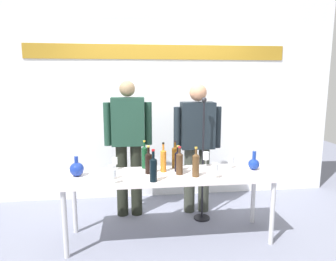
# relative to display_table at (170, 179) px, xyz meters

# --- Properties ---
(ground_plane) EXTENTS (10.00, 10.00, 0.00)m
(ground_plane) POSITION_rel_display_table_xyz_m (0.00, 0.00, -0.67)
(ground_plane) COLOR slate
(back_wall) EXTENTS (5.16, 0.11, 3.00)m
(back_wall) POSITION_rel_display_table_xyz_m (0.00, 1.30, 0.83)
(back_wall) COLOR white
(back_wall) RESTS_ON ground
(display_table) EXTENTS (2.21, 0.60, 0.73)m
(display_table) POSITION_rel_display_table_xyz_m (0.00, 0.00, 0.00)
(display_table) COLOR white
(display_table) RESTS_ON ground
(decanter_blue_left) EXTENTS (0.14, 0.14, 0.21)m
(decanter_blue_left) POSITION_rel_display_table_xyz_m (-0.96, 0.04, 0.14)
(decanter_blue_left) COLOR navy
(decanter_blue_left) RESTS_ON display_table
(decanter_blue_right) EXTENTS (0.12, 0.12, 0.21)m
(decanter_blue_right) POSITION_rel_display_table_xyz_m (0.94, 0.04, 0.13)
(decanter_blue_right) COLOR navy
(decanter_blue_right) RESTS_ON display_table
(presenter_left) EXTENTS (0.59, 0.22, 1.70)m
(presenter_left) POSITION_rel_display_table_xyz_m (-0.44, 0.65, 0.30)
(presenter_left) COLOR black
(presenter_left) RESTS_ON ground
(presenter_right) EXTENTS (0.61, 0.22, 1.67)m
(presenter_right) POSITION_rel_display_table_xyz_m (0.44, 0.65, 0.29)
(presenter_right) COLOR #363A31
(presenter_right) RESTS_ON ground
(wine_bottle_0) EXTENTS (0.07, 0.07, 0.30)m
(wine_bottle_0) POSITION_rel_display_table_xyz_m (0.10, -0.03, 0.19)
(wine_bottle_0) COLOR #432C19
(wine_bottle_0) RESTS_ON display_table
(wine_bottle_1) EXTENTS (0.07, 0.07, 0.31)m
(wine_bottle_1) POSITION_rel_display_table_xyz_m (0.26, -0.12, 0.19)
(wine_bottle_1) COLOR #51361D
(wine_bottle_1) RESTS_ON display_table
(wine_bottle_2) EXTENTS (0.06, 0.06, 0.32)m
(wine_bottle_2) POSITION_rel_display_table_xyz_m (-0.25, 0.24, 0.20)
(wine_bottle_2) COLOR #103D20
(wine_bottle_2) RESTS_ON display_table
(wine_bottle_3) EXTENTS (0.07, 0.07, 0.30)m
(wine_bottle_3) POSITION_rel_display_table_xyz_m (-0.22, 0.04, 0.19)
(wine_bottle_3) COLOR black
(wine_bottle_3) RESTS_ON display_table
(wine_bottle_4) EXTENTS (0.07, 0.07, 0.32)m
(wine_bottle_4) POSITION_rel_display_table_xyz_m (-0.19, -0.22, 0.20)
(wine_bottle_4) COLOR black
(wine_bottle_4) RESTS_ON display_table
(wine_bottle_5) EXTENTS (0.06, 0.06, 0.32)m
(wine_bottle_5) POSITION_rel_display_table_xyz_m (-0.06, 0.08, 0.20)
(wine_bottle_5) COLOR orange
(wine_bottle_5) RESTS_ON display_table
(wine_bottle_6) EXTENTS (0.08, 0.08, 0.29)m
(wine_bottle_6) POSITION_rel_display_table_xyz_m (0.10, 0.08, 0.19)
(wine_bottle_6) COLOR black
(wine_bottle_6) RESTS_ON display_table
(wine_bottle_7) EXTENTS (0.07, 0.07, 0.31)m
(wine_bottle_7) POSITION_rel_display_table_xyz_m (0.09, 0.22, 0.20)
(wine_bottle_7) COLOR #56320C
(wine_bottle_7) RESTS_ON display_table
(wine_glass_left_0) EXTENTS (0.07, 0.07, 0.14)m
(wine_glass_left_0) POSITION_rel_display_table_xyz_m (-0.57, -0.24, 0.17)
(wine_glass_left_0) COLOR white
(wine_glass_left_0) RESTS_ON display_table
(wine_glass_left_1) EXTENTS (0.07, 0.07, 0.15)m
(wine_glass_left_1) POSITION_rel_display_table_xyz_m (-0.60, -0.10, 0.17)
(wine_glass_left_1) COLOR white
(wine_glass_left_1) RESTS_ON display_table
(wine_glass_left_2) EXTENTS (0.06, 0.06, 0.14)m
(wine_glass_left_2) POSITION_rel_display_table_xyz_m (-0.58, 0.21, 0.16)
(wine_glass_left_2) COLOR white
(wine_glass_left_2) RESTS_ON display_table
(wine_glass_right_0) EXTENTS (0.07, 0.07, 0.17)m
(wine_glass_right_0) POSITION_rel_display_table_xyz_m (0.45, 0.22, 0.18)
(wine_glass_right_0) COLOR white
(wine_glass_right_0) RESTS_ON display_table
(wine_glass_right_1) EXTENTS (0.07, 0.07, 0.16)m
(wine_glass_right_1) POSITION_rel_display_table_xyz_m (0.44, -0.20, 0.18)
(wine_glass_right_1) COLOR white
(wine_glass_right_1) RESTS_ON display_table
(wine_glass_right_2) EXTENTS (0.06, 0.06, 0.14)m
(wine_glass_right_2) POSITION_rel_display_table_xyz_m (0.71, 0.12, 0.16)
(wine_glass_right_2) COLOR white
(wine_glass_right_2) RESTS_ON display_table
(microphone_stand) EXTENTS (0.20, 0.20, 1.52)m
(microphone_stand) POSITION_rel_display_table_xyz_m (0.46, 0.41, -0.16)
(microphone_stand) COLOR black
(microphone_stand) RESTS_ON ground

